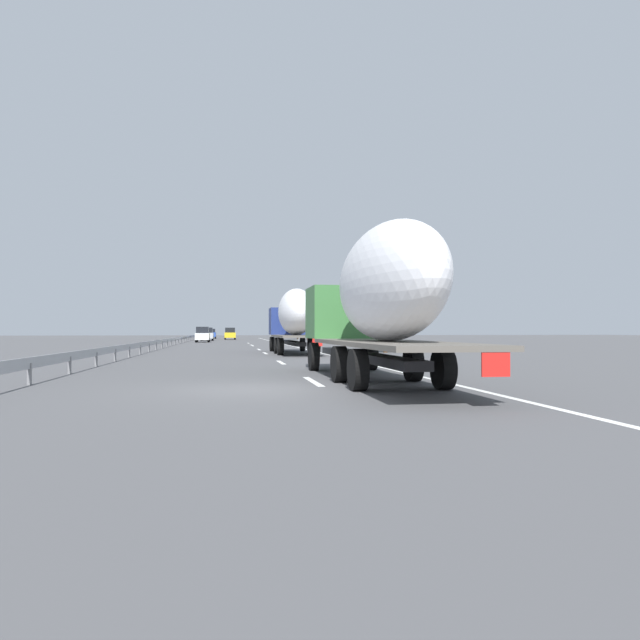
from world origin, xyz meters
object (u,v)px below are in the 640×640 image
object	(u,v)px
truck_lead	(294,317)
truck_trailing	(377,296)
car_yellow_coupe	(230,334)
car_blue_sedan	(211,334)
car_silver_hatch	(207,334)
car_white_van	(203,335)
road_sign	(299,325)

from	to	relation	value
truck_lead	truck_trailing	world-z (taller)	truck_trailing
truck_trailing	car_yellow_coupe	xyz separation A→B (m)	(80.80, 3.79, -1.51)
car_blue_sedan	car_silver_hatch	xyz separation A→B (m)	(-21.34, -0.07, 0.04)
car_white_van	road_sign	world-z (taller)	road_sign
car_yellow_coupe	car_silver_hatch	size ratio (longest dim) A/B	0.91
car_yellow_coupe	car_blue_sedan	bearing A→B (deg)	16.49
car_silver_hatch	road_sign	size ratio (longest dim) A/B	1.58
truck_trailing	road_sign	size ratio (longest dim) A/B	4.68
truck_lead	car_blue_sedan	bearing A→B (deg)	5.81
car_white_van	car_yellow_coupe	world-z (taller)	car_white_van
truck_trailing	car_blue_sedan	bearing A→B (deg)	4.49
car_yellow_coupe	car_silver_hatch	bearing A→B (deg)	160.49
car_yellow_coupe	car_silver_hatch	world-z (taller)	car_yellow_coupe
truck_trailing	car_yellow_coupe	distance (m)	80.90
truck_lead	road_sign	world-z (taller)	truck_lead
truck_lead	car_blue_sedan	world-z (taller)	truck_lead
car_white_van	car_silver_hatch	distance (m)	11.80
car_blue_sedan	car_white_van	size ratio (longest dim) A/B	0.89
car_silver_hatch	truck_lead	bearing A→B (deg)	-171.82
car_yellow_coupe	road_sign	distance (m)	37.90
truck_lead	car_blue_sedan	size ratio (longest dim) A/B	2.84
truck_lead	car_blue_sedan	xyz separation A→B (m)	(71.36, 7.26, -1.42)
truck_lead	car_yellow_coupe	world-z (taller)	truck_lead
car_yellow_coupe	car_white_van	bearing A→B (deg)	170.52
truck_lead	road_sign	size ratio (longest dim) A/B	4.08
truck_trailing	car_silver_hatch	distance (m)	71.57
car_blue_sedan	car_white_van	distance (m)	33.14
car_white_van	car_silver_hatch	size ratio (longest dim) A/B	1.03
car_blue_sedan	car_silver_hatch	bearing A→B (deg)	-179.81
car_blue_sedan	car_yellow_coupe	distance (m)	12.24
car_yellow_coupe	truck_lead	bearing A→B (deg)	-176.36
car_white_van	car_silver_hatch	bearing A→B (deg)	-0.83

